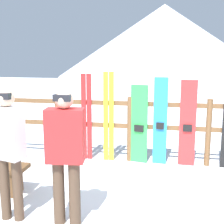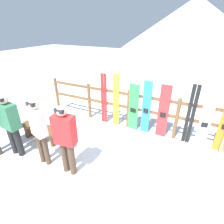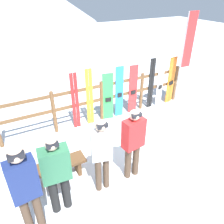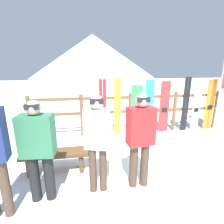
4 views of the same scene
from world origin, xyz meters
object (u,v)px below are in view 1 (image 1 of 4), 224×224
ski_pair_red (87,117)px  ski_pair_yellow (109,117)px  person_white (8,144)px  snowboard_green (139,125)px  snowboard_red (188,124)px  snowboard_blue (160,122)px  person_red (65,149)px

ski_pair_red → ski_pair_yellow: 0.42m
person_white → snowboard_green: 2.66m
snowboard_green → snowboard_red: 0.86m
snowboard_green → snowboard_blue: size_ratio=0.91×
snowboard_green → snowboard_blue: bearing=0.0°
person_white → snowboard_green: bearing=60.4°
snowboard_blue → person_white: bearing=-126.2°
snowboard_green → ski_pair_red: bearing=179.8°
person_white → ski_pair_red: ski_pair_red is taller
person_white → person_red: 0.69m
ski_pair_red → snowboard_blue: ski_pair_red is taller
person_white → snowboard_blue: 2.86m
ski_pair_yellow → person_white: bearing=-107.7°
person_red → snowboard_red: person_red is taller
person_red → ski_pair_yellow: (0.04, 2.28, -0.09)m
ski_pair_yellow → person_red: bearing=-91.1°
person_red → person_white: bearing=-178.2°
ski_pair_yellow → snowboard_green: bearing=-0.3°
person_red → snowboard_red: bearing=57.1°
ski_pair_yellow → snowboard_red: size_ratio=1.08×
snowboard_blue → snowboard_red: bearing=-0.0°
ski_pair_red → person_white: bearing=-97.8°
person_white → ski_pair_yellow: bearing=72.3°
ski_pair_yellow → snowboard_green: (0.57, -0.00, -0.12)m
person_white → snowboard_red: 3.17m
ski_pair_yellow → snowboard_blue: (0.95, -0.00, -0.05)m
person_red → ski_pair_red: 2.32m
snowboard_red → snowboard_green: bearing=-180.0°
person_red → ski_pair_yellow: 2.29m
person_white → snowboard_red: (2.17, 2.30, -0.18)m
ski_pair_yellow → snowboard_red: 1.43m
person_white → person_red: size_ratio=1.00×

